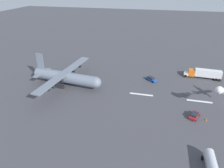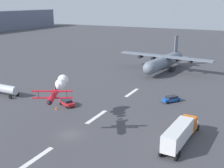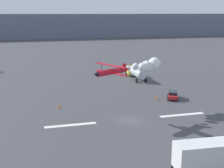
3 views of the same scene
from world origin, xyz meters
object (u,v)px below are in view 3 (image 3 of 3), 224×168
stunt_biplane_red (141,66)px  traffic_cone_far (157,97)px  fuel_tanker_truck (136,72)px  airport_staff_sedan (173,95)px  traffic_cone_near (59,106)px

stunt_biplane_red → traffic_cone_far: size_ratio=18.29×
fuel_tanker_truck → traffic_cone_far: (-2.15, -19.04, -1.37)m
airport_staff_sedan → traffic_cone_near: 22.68m
fuel_tanker_truck → traffic_cone_far: bearing=-96.5°
traffic_cone_near → stunt_biplane_red: bearing=-18.1°
stunt_biplane_red → airport_staff_sedan: bearing=29.1°
airport_staff_sedan → traffic_cone_far: bearing=168.2°
airport_staff_sedan → traffic_cone_far: airport_staff_sedan is taller
airport_staff_sedan → traffic_cone_far: 3.25m
airport_staff_sedan → fuel_tanker_truck: bearing=92.9°
fuel_tanker_truck → traffic_cone_near: size_ratio=13.01×
airport_staff_sedan → traffic_cone_near: airport_staff_sedan is taller
traffic_cone_far → fuel_tanker_truck: bearing=83.5°
traffic_cone_near → traffic_cone_far: size_ratio=1.00×
fuel_tanker_truck → traffic_cone_far: 19.21m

